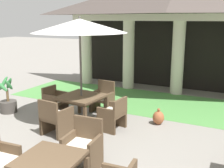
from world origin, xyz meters
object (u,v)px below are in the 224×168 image
patio_table_near_foreground (50,164)px  patio_chair_mid_left_east (113,114)px  patio_table_mid_left (82,99)px  terracotta_urn (158,118)px  patio_chair_mid_left_west (55,102)px  patio_chair_mid_left_south (56,118)px  patio_umbrella_mid_left (80,27)px  patio_chair_mid_left_north (103,98)px  potted_palm_left_edge (8,103)px  patio_chair_near_foreground_north (83,147)px

patio_table_near_foreground → patio_chair_mid_left_east: 2.89m
patio_table_mid_left → terracotta_urn: (1.87, 0.73, -0.45)m
patio_chair_mid_left_west → terracotta_urn: bearing=108.4°
patio_chair_mid_left_south → patio_umbrella_mid_left: bearing=90.0°
patio_chair_mid_left_east → patio_chair_mid_left_west: size_ratio=1.01×
patio_chair_mid_left_north → patio_chair_mid_left_west: size_ratio=1.10×
patio_chair_mid_left_south → potted_palm_left_edge: 2.34m
patio_umbrella_mid_left → patio_chair_mid_left_south: bearing=-95.8°
terracotta_urn → patio_chair_mid_left_east: bearing=-137.1°
potted_palm_left_edge → patio_chair_near_foreground_north: bearing=-24.1°
patio_table_near_foreground → potted_palm_left_edge: size_ratio=0.87×
patio_chair_mid_left_north → terracotta_urn: 1.80m
patio_table_mid_left → patio_chair_mid_left_south: bearing=-95.8°
patio_table_mid_left → patio_chair_mid_left_east: 1.01m
patio_umbrella_mid_left → terracotta_urn: (1.87, 0.73, -2.30)m
patio_chair_near_foreground_north → patio_chair_mid_left_north: size_ratio=1.02×
patio_chair_mid_left_south → terracotta_urn: patio_chair_mid_left_south is taller
patio_chair_mid_left_west → potted_palm_left_edge: potted_palm_left_edge is taller
patio_table_mid_left → patio_chair_mid_left_west: patio_chair_mid_left_west is taller
patio_chair_mid_left_west → potted_palm_left_edge: size_ratio=0.77×
patio_chair_near_foreground_north → patio_chair_mid_left_south: 1.67m
terracotta_urn → patio_chair_mid_left_west: bearing=-167.4°
potted_palm_left_edge → terracotta_urn: bearing=14.0°
patio_chair_near_foreground_north → terracotta_urn: patio_chair_near_foreground_north is taller
patio_chair_mid_left_south → patio_chair_mid_left_west: patio_chair_mid_left_south is taller
potted_palm_left_edge → terracotta_urn: potted_palm_left_edge is taller
patio_chair_mid_left_north → patio_chair_mid_left_south: 1.97m
potted_palm_left_edge → patio_chair_mid_left_east: bearing=3.8°
patio_chair_mid_left_north → patio_chair_near_foreground_north: bearing=117.6°
patio_chair_near_foreground_north → potted_palm_left_edge: bearing=-28.3°
patio_umbrella_mid_left → patio_chair_mid_left_south: (-0.10, -0.98, -2.06)m
patio_table_near_foreground → patio_chair_mid_left_east: (-0.37, 2.86, -0.23)m
potted_palm_left_edge → patio_chair_mid_left_north: bearing=28.0°
patio_chair_near_foreground_north → patio_chair_mid_left_south: (-1.37, 0.96, 0.00)m
patio_table_near_foreground → patio_table_mid_left: (-1.34, 2.96, 0.02)m
potted_palm_left_edge → terracotta_urn: 4.35m
patio_chair_mid_left_north → terracotta_urn: size_ratio=2.07×
patio_chair_near_foreground_north → terracotta_urn: bearing=-106.9°
patio_table_near_foreground → patio_chair_near_foreground_north: 1.05m
patio_chair_mid_left_north → patio_chair_mid_left_east: size_ratio=1.10×
patio_chair_mid_left_south → patio_chair_mid_left_west: 1.39m
patio_table_near_foreground → patio_table_mid_left: 3.25m
patio_chair_mid_left_west → potted_palm_left_edge: 1.44m
patio_table_near_foreground → patio_chair_mid_left_west: patio_chair_mid_left_west is taller
patio_chair_mid_left_west → terracotta_urn: 2.92m
patio_table_mid_left → terracotta_urn: 2.06m
patio_chair_near_foreground_north → patio_chair_mid_left_east: bearing=-85.1°
patio_umbrella_mid_left → patio_chair_near_foreground_north: bearing=-56.8°
patio_chair_mid_left_east → patio_chair_mid_left_west: patio_chair_mid_left_east is taller
patio_chair_mid_left_east → patio_table_mid_left: bearing=90.0°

